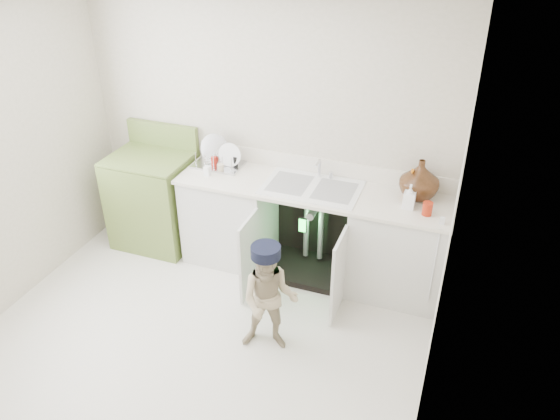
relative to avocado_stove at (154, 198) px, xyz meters
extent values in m
plane|color=beige|center=(1.08, -1.18, -0.49)|extent=(3.50, 3.50, 0.00)
cube|color=beige|center=(1.08, 0.32, 0.76)|extent=(3.50, 2.50, 0.02)
cube|color=beige|center=(1.08, -2.68, 0.76)|extent=(3.50, 2.50, 0.02)
cube|color=beige|center=(2.83, -1.18, 0.76)|extent=(2.50, 3.00, 0.02)
plane|color=white|center=(1.08, -1.18, 2.01)|extent=(3.50, 3.50, 0.00)
cube|color=silver|center=(0.83, 0.02, -0.06)|extent=(0.80, 0.60, 0.86)
cube|color=silver|center=(2.43, 0.02, -0.06)|extent=(0.80, 0.60, 0.86)
cube|color=black|center=(1.63, 0.29, -0.06)|extent=(0.80, 0.06, 0.86)
cube|color=black|center=(1.63, 0.02, -0.46)|extent=(0.80, 0.60, 0.06)
cylinder|color=gray|center=(1.56, 0.12, -0.04)|extent=(0.05, 0.05, 0.70)
cylinder|color=gray|center=(1.70, 0.12, -0.04)|extent=(0.05, 0.05, 0.70)
cylinder|color=gray|center=(1.63, 0.07, 0.13)|extent=(0.07, 0.18, 0.07)
cube|color=silver|center=(1.23, -0.48, -0.09)|extent=(0.03, 0.40, 0.76)
cube|color=silver|center=(2.03, -0.48, -0.09)|extent=(0.02, 0.40, 0.76)
cube|color=white|center=(1.63, 0.02, 0.40)|extent=(2.44, 0.64, 0.03)
cube|color=white|center=(1.63, 0.31, 0.49)|extent=(2.44, 0.02, 0.15)
cube|color=white|center=(1.63, 0.02, 0.41)|extent=(0.85, 0.55, 0.02)
cube|color=gray|center=(1.42, 0.02, 0.42)|extent=(0.34, 0.40, 0.01)
cube|color=gray|center=(1.83, 0.02, 0.42)|extent=(0.34, 0.40, 0.01)
cylinder|color=silver|center=(1.63, 0.24, 0.50)|extent=(0.03, 0.03, 0.17)
cylinder|color=silver|center=(1.63, 0.18, 0.58)|extent=(0.02, 0.14, 0.02)
cylinder|color=silver|center=(1.74, 0.24, 0.45)|extent=(0.04, 0.04, 0.06)
cylinder|color=silver|center=(2.76, -0.29, 0.06)|extent=(0.01, 0.01, 0.70)
cube|color=silver|center=(2.76, -0.20, 0.44)|extent=(0.04, 0.02, 0.06)
cube|color=silver|center=(0.67, 0.14, 0.42)|extent=(0.46, 0.30, 0.02)
cylinder|color=silver|center=(0.63, 0.16, 0.50)|extent=(0.28, 0.10, 0.28)
cylinder|color=white|center=(0.79, 0.14, 0.49)|extent=(0.22, 0.06, 0.22)
cylinder|color=silver|center=(0.49, 0.04, 0.50)|extent=(0.01, 0.01, 0.13)
cylinder|color=silver|center=(0.58, 0.04, 0.50)|extent=(0.01, 0.01, 0.13)
cylinder|color=silver|center=(0.67, 0.04, 0.50)|extent=(0.01, 0.01, 0.13)
cylinder|color=silver|center=(0.76, 0.04, 0.50)|extent=(0.01, 0.01, 0.13)
cylinder|color=silver|center=(0.85, 0.04, 0.50)|extent=(0.01, 0.01, 0.13)
imported|color=#4B2F15|center=(2.52, 0.16, 0.59)|extent=(0.33, 0.33, 0.35)
imported|color=orange|center=(2.45, 0.12, 0.55)|extent=(0.10, 0.10, 0.27)
imported|color=white|center=(2.47, -0.04, 0.52)|extent=(0.09, 0.10, 0.21)
cylinder|color=#A5230E|center=(2.63, -0.10, 0.47)|extent=(0.08, 0.08, 0.11)
cylinder|color=#AA190E|center=(0.64, 0.10, 0.46)|extent=(0.05, 0.05, 0.10)
cylinder|color=#C6B291|center=(0.75, 0.02, 0.45)|extent=(0.06, 0.06, 0.08)
cylinder|color=black|center=(0.85, 0.14, 0.47)|extent=(0.04, 0.04, 0.12)
cube|color=white|center=(0.66, -0.08, 0.46)|extent=(0.05, 0.05, 0.09)
cube|color=#5C7734|center=(0.00, -0.01, -0.03)|extent=(0.76, 0.65, 0.92)
cube|color=#5C7734|center=(0.00, -0.01, 0.45)|extent=(0.76, 0.65, 0.02)
cube|color=#5C7734|center=(0.00, 0.28, 0.57)|extent=(0.76, 0.06, 0.24)
cylinder|color=black|center=(-0.19, -0.17, 0.44)|extent=(0.17, 0.17, 0.02)
cylinder|color=silver|center=(-0.19, -0.17, 0.46)|extent=(0.20, 0.20, 0.01)
cylinder|color=black|center=(-0.19, 0.15, 0.44)|extent=(0.17, 0.17, 0.02)
cylinder|color=silver|center=(-0.19, 0.15, 0.46)|extent=(0.20, 0.20, 0.01)
cylinder|color=black|center=(0.19, -0.17, 0.44)|extent=(0.17, 0.17, 0.02)
cylinder|color=silver|center=(0.19, -0.17, 0.46)|extent=(0.20, 0.20, 0.01)
cylinder|color=black|center=(0.19, 0.15, 0.44)|extent=(0.17, 0.17, 0.02)
cylinder|color=silver|center=(0.19, 0.15, 0.46)|extent=(0.20, 0.20, 0.01)
imported|color=tan|center=(1.63, -1.03, -0.03)|extent=(0.52, 0.45, 0.92)
cylinder|color=black|center=(1.63, -1.03, 0.41)|extent=(0.27, 0.27, 0.09)
cube|color=black|center=(1.61, -0.94, 0.37)|extent=(0.19, 0.13, 0.01)
cube|color=black|center=(1.66, -0.32, 0.23)|extent=(0.07, 0.01, 0.14)
cube|color=#26F23F|center=(1.66, -0.33, 0.23)|extent=(0.06, 0.00, 0.12)
camera|label=1|loc=(2.82, -4.03, 2.66)|focal=35.00mm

